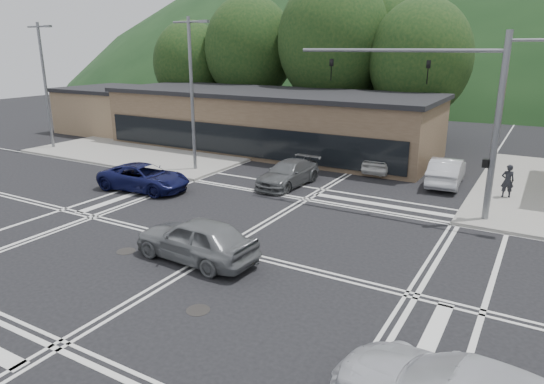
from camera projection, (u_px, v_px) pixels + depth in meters
The scene contains 19 objects.
ground at pixel (222, 249), 18.37m from camera, with size 120.00×120.00×0.00m, color black.
sidewalk_nw at pixel (178, 143), 37.98m from camera, with size 16.00×16.00×0.15m, color gray.
commercial_row at pixel (268, 122), 35.72m from camera, with size 24.00×8.00×4.00m, color brown.
commercial_nw at pixel (115, 111), 43.45m from camera, with size 8.00×7.00×3.60m, color #846B4F.
hill_north at pixel (497, 86), 92.97m from camera, with size 252.00×126.00×140.00m, color #173216.
tree_n_a at pixel (250, 49), 42.92m from camera, with size 8.00×8.00×11.75m.
tree_n_b at pixel (333, 41), 38.90m from camera, with size 9.00×9.00×12.98m.
tree_n_c at pixel (420, 59), 35.92m from camera, with size 7.60×7.60×10.87m.
tree_n_d at pixel (190, 63), 45.34m from camera, with size 6.80×6.80×9.76m.
tree_n_e at pixel (396, 49), 40.48m from camera, with size 8.40×8.40×11.98m.
streetlight_nw at pixel (192, 88), 28.43m from camera, with size 2.50×0.25×9.00m.
streetlight_w at pixel (45, 80), 34.90m from camera, with size 2.50×0.25×9.00m.
signal_mast_ne at pixel (467, 103), 20.38m from camera, with size 11.65×0.30×8.00m.
car_blue_west at pixel (144, 177), 25.73m from camera, with size 2.29×4.97×1.38m, color #0E113D.
car_grey_center at pixel (196, 239), 17.20m from camera, with size 1.89×4.70×1.60m, color slate.
car_queue_a at pixel (447, 171), 26.71m from camera, with size 1.61×4.63×1.52m, color silver.
car_queue_b at pixel (383, 159), 29.63m from camera, with size 1.73×4.30×1.46m, color silver.
car_northbound at pixel (288, 173), 26.60m from camera, with size 1.89×4.64×1.35m, color #545658.
pedestrian at pixel (508, 181), 23.97m from camera, with size 0.61×0.40×1.67m, color black.
Camera 1 is at (10.13, -13.75, 7.37)m, focal length 32.00 mm.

